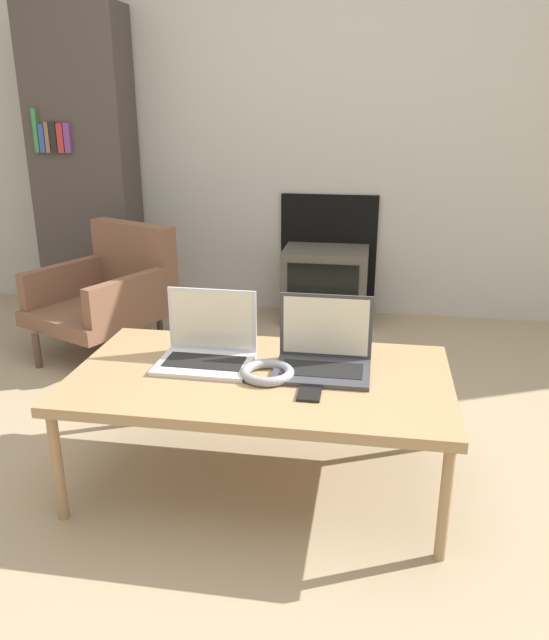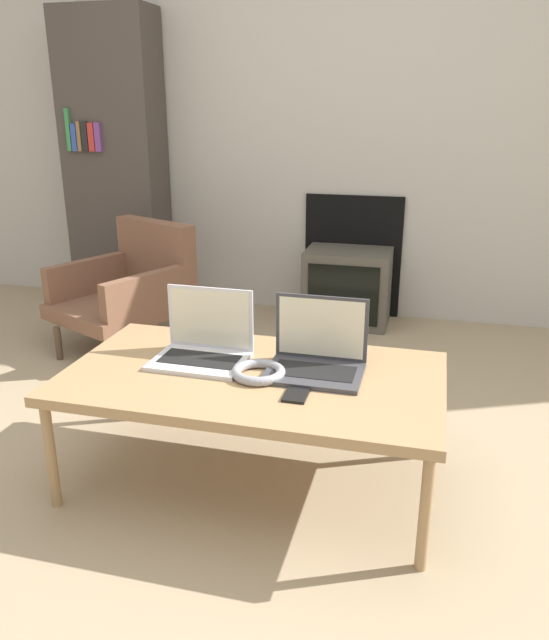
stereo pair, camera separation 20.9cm
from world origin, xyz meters
name	(u,v)px [view 2 (the right image)]	position (x,y,z in m)	size (l,w,h in m)	color
ground_plane	(243,500)	(0.00, 0.00, 0.00)	(14.00, 14.00, 0.00)	#998466
wall_back	(348,106)	(0.00, 2.18, 1.29)	(7.00, 0.08, 2.60)	#ADA89E
table	(253,381)	(0.00, 0.13, 0.39)	(1.30, 0.73, 0.42)	#9E7A51
laptop_left	(204,344)	(-0.21, 0.21, 0.48)	(0.33, 0.25, 0.25)	silver
laptop_right	(317,356)	(0.21, 0.21, 0.48)	(0.33, 0.25, 0.25)	#38383D
headphones	(258,372)	(0.03, 0.11, 0.44)	(0.19, 0.19, 0.03)	gray
phone	(297,393)	(0.19, 0.01, 0.43)	(0.07, 0.13, 0.01)	black
tv	(347,287)	(0.07, 1.95, 0.23)	(0.52, 0.37, 0.46)	#4C473D
armchair	(133,285)	(-1.06, 1.32, 0.33)	(0.79, 0.83, 0.67)	brown
bookshelf	(116,165)	(-1.46, 1.98, 0.93)	(0.61, 0.32, 1.86)	#3F3833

